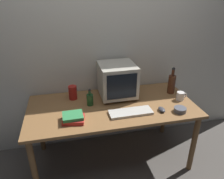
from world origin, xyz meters
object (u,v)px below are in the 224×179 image
(keyboard, at_px, (131,112))
(mug, at_px, (180,96))
(bottle_tall, at_px, (172,83))
(bottle_short, at_px, (90,99))
(metal_canister, at_px, (73,93))
(cd_spindle, at_px, (180,110))
(computer_mouse, at_px, (162,109))
(book_stack, at_px, (73,118))
(crt_monitor, at_px, (117,80))

(keyboard, bearing_deg, mug, 12.74)
(bottle_tall, distance_m, bottle_short, 0.95)
(mug, bearing_deg, metal_canister, 166.01)
(cd_spindle, distance_m, metal_canister, 1.12)
(computer_mouse, xyz_separation_m, metal_canister, (-0.83, 0.45, 0.06))
(bottle_tall, xyz_separation_m, metal_canister, (-1.10, 0.10, -0.04))
(book_stack, distance_m, metal_canister, 0.44)
(cd_spindle, bearing_deg, crt_monitor, 138.52)
(bottle_tall, bearing_deg, metal_canister, 174.69)
(computer_mouse, xyz_separation_m, bottle_tall, (0.27, 0.35, 0.10))
(crt_monitor, xyz_separation_m, keyboard, (0.04, -0.38, -0.18))
(mug, relative_size, cd_spindle, 1.00)
(metal_canister, bearing_deg, cd_spindle, -26.73)
(crt_monitor, xyz_separation_m, cd_spindle, (0.52, -0.46, -0.17))
(bottle_tall, relative_size, book_stack, 1.45)
(mug, relative_size, metal_canister, 0.80)
(keyboard, distance_m, bottle_tall, 0.67)
(metal_canister, bearing_deg, computer_mouse, -28.58)
(book_stack, bearing_deg, mug, 7.54)
(crt_monitor, distance_m, keyboard, 0.43)
(mug, bearing_deg, bottle_short, 173.72)
(computer_mouse, relative_size, bottle_tall, 0.32)
(book_stack, bearing_deg, bottle_tall, 16.33)
(keyboard, height_order, cd_spindle, cd_spindle)
(book_stack, xyz_separation_m, metal_canister, (0.03, 0.43, 0.04))
(computer_mouse, height_order, bottle_short, bottle_short)
(bottle_short, bearing_deg, bottle_tall, 4.38)
(crt_monitor, xyz_separation_m, bottle_tall, (0.62, -0.06, -0.08))
(metal_canister, bearing_deg, mug, -13.99)
(book_stack, relative_size, mug, 1.79)
(crt_monitor, height_order, book_stack, crt_monitor)
(book_stack, xyz_separation_m, mug, (1.15, 0.15, 0.01))
(computer_mouse, height_order, mug, mug)
(crt_monitor, relative_size, metal_canister, 2.62)
(keyboard, distance_m, bottle_short, 0.44)
(bottle_tall, relative_size, cd_spindle, 2.59)
(keyboard, xyz_separation_m, book_stack, (-0.55, -0.01, 0.02))
(keyboard, relative_size, cd_spindle, 3.50)
(mug, height_order, cd_spindle, mug)
(crt_monitor, height_order, mug, crt_monitor)
(book_stack, distance_m, mug, 1.16)
(crt_monitor, height_order, metal_canister, crt_monitor)
(crt_monitor, distance_m, bottle_short, 0.37)
(computer_mouse, relative_size, book_stack, 0.47)
(computer_mouse, bearing_deg, mug, 29.80)
(bottle_short, height_order, book_stack, bottle_short)
(book_stack, xyz_separation_m, cd_spindle, (1.03, -0.07, -0.01))
(metal_canister, bearing_deg, bottle_tall, -5.31)
(bottle_tall, height_order, book_stack, bottle_tall)
(bottle_short, distance_m, metal_canister, 0.24)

